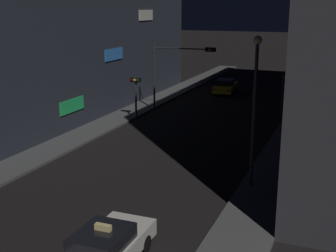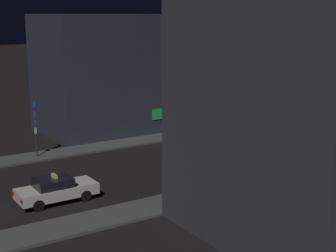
{
  "view_description": "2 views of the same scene",
  "coord_description": "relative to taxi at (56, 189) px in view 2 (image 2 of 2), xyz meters",
  "views": [
    {
      "loc": [
        9.74,
        -5.64,
        8.44
      ],
      "look_at": [
        1.63,
        14.5,
        2.7
      ],
      "focal_mm": 48.78,
      "sensor_mm": 36.0,
      "label": 1
    },
    {
      "loc": [
        28.58,
        -3.25,
        10.25
      ],
      "look_at": [
        0.74,
        14.82,
        2.91
      ],
      "focal_mm": 53.97,
      "sensor_mm": 36.0,
      "label": 2
    }
  ],
  "objects": [
    {
      "name": "sidewalk_left",
      "position": [
        -9.31,
        21.81,
        -0.66
      ],
      "size": [
        2.4,
        59.7,
        0.14
      ],
      "primitive_type": "cube",
      "color": "#4C4C4C",
      "rests_on": "ground_plane"
    },
    {
      "name": "building_facade_left",
      "position": [
        -14.85,
        20.2,
        4.42
      ],
      "size": [
        8.75,
        30.66,
        10.3
      ],
      "color": "#282D38",
      "rests_on": "ground_plane"
    },
    {
      "name": "taxi",
      "position": [
        0.0,
        0.0,
        0.0
      ],
      "size": [
        1.85,
        4.46,
        1.62
      ],
      "color": "silver",
      "rests_on": "ground_plane"
    },
    {
      "name": "traffic_light_overhead",
      "position": [
        -5.87,
        22.06,
        3.24
      ],
      "size": [
        5.19,
        0.42,
        5.45
      ],
      "color": "#2D2D33",
      "rests_on": "ground_plane"
    },
    {
      "name": "traffic_light_left_kerb",
      "position": [
        -7.86,
        18.59,
        1.69
      ],
      "size": [
        0.8,
        0.42,
        3.35
      ],
      "color": "#2D2D33",
      "rests_on": "ground_plane"
    },
    {
      "name": "sign_pole_left",
      "position": [
        -9.19,
        2.01,
        1.79
      ],
      "size": [
        0.63,
        0.1,
        4.05
      ],
      "color": "#2D2D33",
      "rests_on": "sidewalk_left"
    },
    {
      "name": "street_lamp_near_block",
      "position": [
        3.01,
        8.67,
        3.67
      ],
      "size": [
        0.4,
        0.4,
        7.03
      ],
      "color": "#2D2D33",
      "rests_on": "sidewalk_right"
    }
  ]
}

